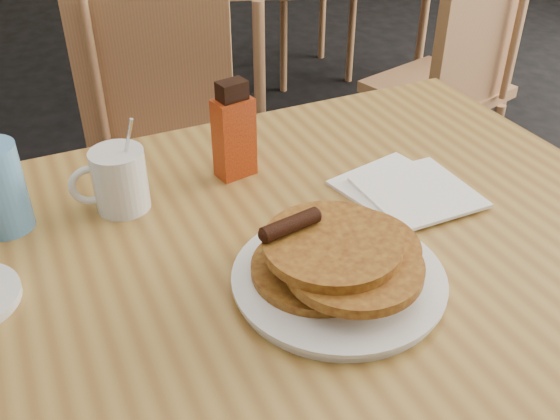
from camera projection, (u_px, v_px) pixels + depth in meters
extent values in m
cube|color=olive|center=(261.00, 258.00, 0.94)|extent=(1.35, 0.96, 0.04)
cube|color=#AA7250|center=(261.00, 266.00, 0.95)|extent=(1.39, 1.00, 0.02)
cylinder|color=#AA7250|center=(428.00, 246.00, 1.58)|extent=(0.04, 0.04, 0.71)
cylinder|color=#AA7250|center=(260.00, 96.00, 2.36)|extent=(0.04, 0.04, 0.71)
cylinder|color=#AA7250|center=(425.00, 12.00, 3.23)|extent=(0.04, 0.04, 0.71)
cube|color=#AA7250|center=(178.00, 194.00, 1.63)|extent=(0.52, 0.52, 0.04)
cube|color=#AA7250|center=(155.00, 80.00, 1.64)|extent=(0.40, 0.17, 0.45)
cylinder|color=#AA7250|center=(137.00, 315.00, 1.58)|extent=(0.04, 0.04, 0.42)
cylinder|color=#AA7250|center=(226.00, 219.00, 1.94)|extent=(0.04, 0.04, 0.42)
cylinder|color=#AA7250|center=(284.00, 46.00, 3.14)|extent=(0.04, 0.04, 0.48)
cylinder|color=#AA7250|center=(322.00, 17.00, 3.54)|extent=(0.04, 0.04, 0.48)
cube|color=#AA7250|center=(436.00, 89.00, 2.23)|extent=(0.51, 0.51, 0.04)
cube|color=#AA7250|center=(478.00, 40.00, 1.95)|extent=(0.39, 0.17, 0.44)
cylinder|color=#AA7250|center=(412.00, 172.00, 2.18)|extent=(0.04, 0.04, 0.41)
cylinder|color=#AA7250|center=(442.00, 120.00, 2.52)|extent=(0.04, 0.04, 0.41)
cylinder|color=silver|center=(338.00, 280.00, 0.86)|extent=(0.28, 0.28, 0.02)
cylinder|color=silver|center=(339.00, 276.00, 0.85)|extent=(0.29, 0.29, 0.01)
cylinder|color=#A06F21|center=(317.00, 268.00, 0.85)|extent=(0.18, 0.18, 0.01)
cylinder|color=#A06F21|center=(353.00, 249.00, 0.86)|extent=(0.19, 0.19, 0.01)
cylinder|color=#A06F21|center=(354.00, 266.00, 0.81)|extent=(0.18, 0.18, 0.01)
cylinder|color=#A06F21|center=(332.00, 244.00, 0.82)|extent=(0.19, 0.19, 0.01)
cylinder|color=black|center=(291.00, 225.00, 0.83)|extent=(0.09, 0.04, 0.02)
cylinder|color=silver|center=(120.00, 180.00, 1.00)|extent=(0.09, 0.09, 0.10)
torus|color=silver|center=(91.00, 185.00, 0.98)|extent=(0.07, 0.01, 0.07)
cylinder|color=black|center=(116.00, 156.00, 0.97)|extent=(0.08, 0.08, 0.01)
cylinder|color=silver|center=(125.00, 159.00, 0.98)|extent=(0.04, 0.04, 0.15)
cube|color=maroon|center=(234.00, 138.00, 1.07)|extent=(0.07, 0.06, 0.14)
cube|color=black|center=(232.00, 90.00, 1.02)|extent=(0.05, 0.04, 0.03)
cube|color=white|center=(397.00, 188.00, 1.07)|extent=(0.22, 0.22, 0.01)
cube|color=white|center=(418.00, 192.00, 1.04)|extent=(0.19, 0.19, 0.01)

